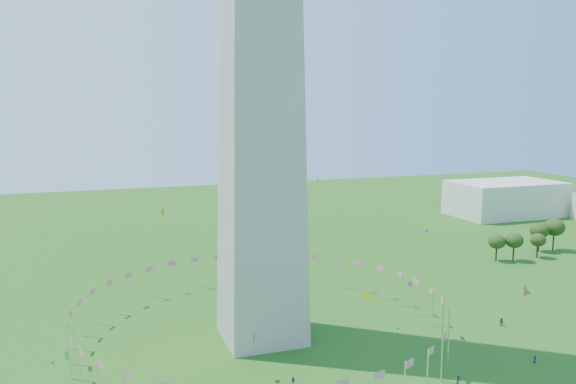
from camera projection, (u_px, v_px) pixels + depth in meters
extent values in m
cylinder|color=silver|center=(419.00, 298.00, 137.18)|extent=(0.24, 0.24, 9.00)
cylinder|color=silver|center=(402.00, 290.00, 143.47)|extent=(0.24, 0.24, 9.00)
cylinder|color=silver|center=(383.00, 283.00, 149.17)|extent=(0.24, 0.24, 9.00)
cylinder|color=silver|center=(362.00, 277.00, 154.11)|extent=(0.24, 0.24, 9.00)
cylinder|color=silver|center=(340.00, 273.00, 158.15)|extent=(0.24, 0.24, 9.00)
cylinder|color=silver|center=(317.00, 270.00, 161.15)|extent=(0.24, 0.24, 9.00)
cylinder|color=silver|center=(294.00, 268.00, 163.03)|extent=(0.24, 0.24, 9.00)
cylinder|color=silver|center=(270.00, 267.00, 163.73)|extent=(0.24, 0.24, 9.00)
cylinder|color=silver|center=(246.00, 268.00, 163.23)|extent=(0.24, 0.24, 9.00)
cylinder|color=silver|center=(222.00, 269.00, 161.54)|extent=(0.24, 0.24, 9.00)
cylinder|color=silver|center=(199.00, 272.00, 158.71)|extent=(0.24, 0.24, 9.00)
cylinder|color=silver|center=(176.00, 276.00, 154.84)|extent=(0.24, 0.24, 9.00)
cylinder|color=silver|center=(153.00, 282.00, 150.03)|extent=(0.24, 0.24, 9.00)
cylinder|color=silver|center=(132.00, 288.00, 144.44)|extent=(0.24, 0.24, 9.00)
cylinder|color=silver|center=(113.00, 297.00, 138.24)|extent=(0.24, 0.24, 9.00)
cylinder|color=silver|center=(96.00, 306.00, 131.60)|extent=(0.24, 0.24, 9.00)
cylinder|color=silver|center=(82.00, 317.00, 124.74)|extent=(0.24, 0.24, 9.00)
cylinder|color=silver|center=(73.00, 329.00, 117.87)|extent=(0.24, 0.24, 9.00)
cylinder|color=silver|center=(68.00, 342.00, 111.18)|extent=(0.24, 0.24, 9.00)
cylinder|color=silver|center=(71.00, 357.00, 104.89)|extent=(0.24, 0.24, 9.00)
cylinder|color=silver|center=(80.00, 371.00, 99.19)|extent=(0.24, 0.24, 9.00)
cylinder|color=silver|center=(427.00, 373.00, 98.33)|extent=(0.24, 0.24, 9.00)
cylinder|color=silver|center=(442.00, 359.00, 103.92)|extent=(0.24, 0.24, 9.00)
cylinder|color=silver|center=(449.00, 345.00, 110.12)|extent=(0.24, 0.24, 9.00)
cylinder|color=silver|center=(449.00, 331.00, 116.76)|extent=(0.24, 0.24, 9.00)
cylinder|color=silver|center=(443.00, 319.00, 123.62)|extent=(0.24, 0.24, 9.00)
cylinder|color=silver|center=(433.00, 308.00, 130.49)|extent=(0.24, 0.24, 9.00)
cube|color=beige|center=(505.00, 198.00, 265.79)|extent=(50.00, 30.00, 16.00)
imported|color=#321A4E|center=(293.00, 381.00, 103.21)|extent=(0.95, 0.89, 1.57)
imported|color=#1E2347|center=(535.00, 359.00, 112.26)|extent=(0.83, 0.66, 1.50)
imported|color=#282828|center=(501.00, 322.00, 131.38)|extent=(0.78, 1.75, 1.87)
imported|color=#1D2344|center=(459.00, 381.00, 102.98)|extent=(1.17, 1.19, 1.93)
plane|color=yellow|center=(368.00, 297.00, 90.36)|extent=(1.69, 2.75, 2.60)
plane|color=orange|center=(163.00, 212.00, 92.77)|extent=(0.39, 1.63, 1.58)
plane|color=white|center=(288.00, 250.00, 117.39)|extent=(1.24, 0.87, 1.36)
plane|color=blue|center=(270.00, 219.00, 99.49)|extent=(1.71, 0.52, 1.63)
plane|color=green|center=(318.00, 180.00, 129.67)|extent=(0.51, 1.24, 1.35)
plane|color=#CC2699|center=(410.00, 284.00, 113.70)|extent=(0.53, 1.35, 1.40)
plane|color=red|center=(254.00, 338.00, 104.62)|extent=(1.64, 0.45, 1.70)
plane|color=green|center=(67.00, 356.00, 101.50)|extent=(0.56, 1.87, 1.92)
plane|color=blue|center=(427.00, 231.00, 132.01)|extent=(1.13, 0.44, 1.06)
plane|color=white|center=(526.00, 291.00, 109.91)|extent=(2.44, 1.46, 2.08)
ellipsoid|color=#314B19|center=(497.00, 248.00, 186.19)|extent=(5.69, 5.69, 8.89)
ellipsoid|color=#314B19|center=(514.00, 247.00, 186.27)|extent=(6.03, 6.03, 9.42)
ellipsoid|color=#314B19|center=(537.00, 246.00, 190.47)|extent=(5.27, 5.27, 8.23)
ellipsoid|color=#314B19|center=(539.00, 238.00, 198.36)|extent=(6.49, 6.49, 10.15)
ellipsoid|color=#314B19|center=(554.00, 235.00, 199.90)|extent=(7.24, 7.24, 11.32)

